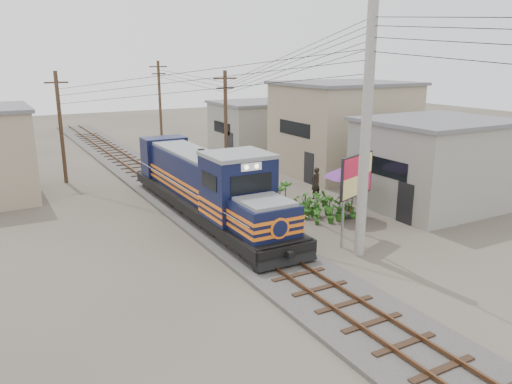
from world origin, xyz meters
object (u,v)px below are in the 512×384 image
billboard (357,178)px  market_umbrella (349,171)px  locomotive (207,186)px  vendor (316,183)px

billboard → market_umbrella: size_ratio=1.18×
locomotive → market_umbrella: locomotive is taller
locomotive → market_umbrella: bearing=-29.6°
locomotive → vendor: locomotive is taller
market_umbrella → locomotive: bearing=150.4°
billboard → vendor: bearing=47.5°
locomotive → market_umbrella: size_ratio=4.59×
locomotive → vendor: (6.78, 0.21, -0.73)m
locomotive → market_umbrella: 7.04m
locomotive → vendor: size_ratio=8.18×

